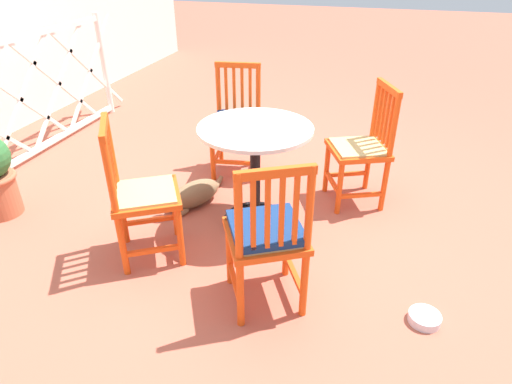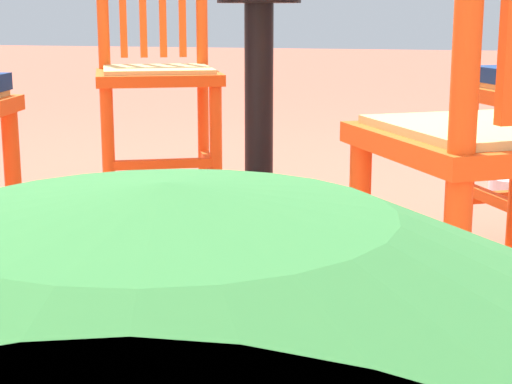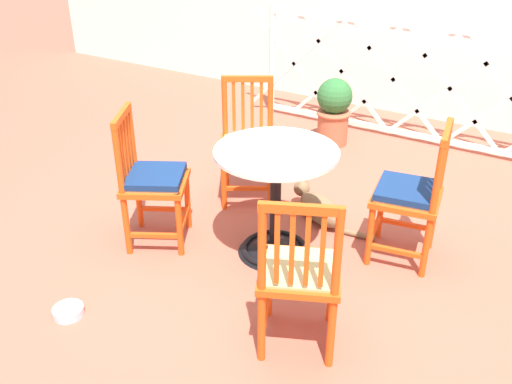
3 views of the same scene
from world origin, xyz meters
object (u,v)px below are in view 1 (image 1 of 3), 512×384
cafe_table (255,187)px  orange_chair_at_corner (141,196)px  tabby_cat (191,195)px  orange_chair_near_fence (362,149)px  pet_water_bowl (424,318)px  orange_chair_by_planter (236,123)px  orange_chair_tucked_in (267,235)px

cafe_table → orange_chair_at_corner: 0.80m
orange_chair_at_corner → tabby_cat: bearing=-2.8°
cafe_table → orange_chair_near_fence: bearing=-52.5°
pet_water_bowl → orange_chair_by_planter: bearing=47.2°
orange_chair_at_corner → orange_chair_near_fence: same height
cafe_table → orange_chair_near_fence: size_ratio=0.83×
orange_chair_tucked_in → orange_chair_at_corner: bearing=76.5°
orange_chair_tucked_in → pet_water_bowl: (0.08, -0.86, -0.42)m
orange_chair_tucked_in → tabby_cat: size_ratio=1.27×
orange_chair_by_planter → cafe_table: bearing=-152.4°
orange_chair_at_corner → orange_chair_by_planter: bearing=-7.7°
tabby_cat → pet_water_bowl: (-0.74, -1.67, -0.07)m
orange_chair_near_fence → orange_chair_by_planter: same height
orange_chair_at_corner → orange_chair_tucked_in: same height
orange_chair_tucked_in → pet_water_bowl: bearing=-84.8°
pet_water_bowl → orange_chair_at_corner: bearing=85.8°
orange_chair_tucked_in → orange_chair_by_planter: size_ratio=1.00×
cafe_table → tabby_cat: cafe_table is taller
orange_chair_at_corner → orange_chair_by_planter: (1.29, -0.17, 0.01)m
orange_chair_by_planter → tabby_cat: 0.77m
orange_chair_at_corner → orange_chair_near_fence: bearing=-49.1°
cafe_table → orange_chair_at_corner: orange_chair_at_corner is taller
orange_chair_at_corner → pet_water_bowl: (-0.12, -1.70, -0.41)m
orange_chair_tucked_in → tabby_cat: orange_chair_tucked_in is taller
orange_chair_by_planter → pet_water_bowl: size_ratio=5.36×
tabby_cat → pet_water_bowl: size_ratio=4.22×
orange_chair_by_planter → pet_water_bowl: 2.12m
orange_chair_near_fence → pet_water_bowl: (-1.19, -0.47, -0.41)m
orange_chair_near_fence → pet_water_bowl: orange_chair_near_fence is taller
orange_chair_by_planter → orange_chair_at_corner: bearing=172.3°
orange_chair_at_corner → orange_chair_tucked_in: size_ratio=1.00×
orange_chair_tucked_in → orange_chair_near_fence: (1.27, -0.39, -0.01)m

